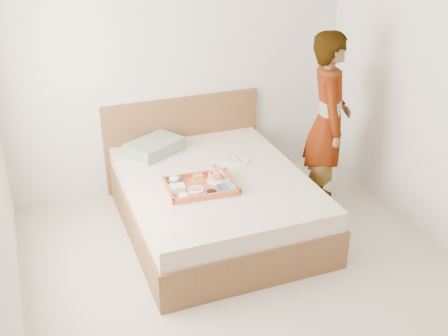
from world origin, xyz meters
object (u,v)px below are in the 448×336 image
Objects in this scene: tray at (201,186)px; dinner_plate at (236,161)px; bed at (215,202)px; person at (328,123)px.

dinner_plate is (0.48, 0.39, -0.02)m from tray.
bed is 1.30m from person.
tray is at bearing 122.83° from person.
bed is at bearing -143.62° from dinner_plate.
person is (0.86, -0.18, 0.33)m from dinner_plate.
tray is at bearing -137.86° from bed.
dinner_plate reaches higher than bed.
person is at bearing -11.61° from dinner_plate.
bed is 8.23× the size of dinner_plate.
person reaches higher than bed.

